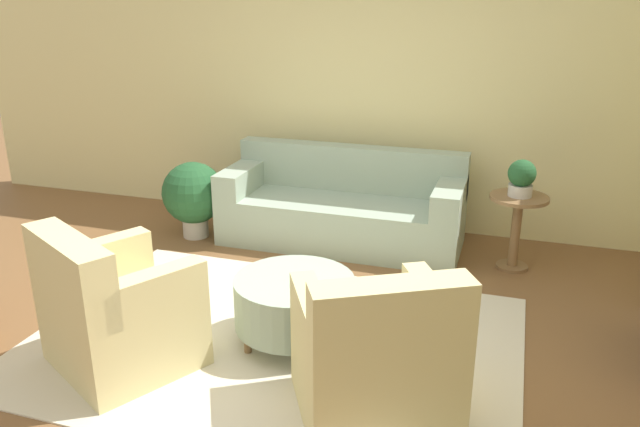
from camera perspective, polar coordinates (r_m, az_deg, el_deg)
ground_plane at (r=4.28m, az=-4.26°, el=-11.67°), size 16.00×16.00×0.00m
wall_back at (r=6.13m, az=4.43°, el=11.82°), size 8.93×0.12×2.80m
rug at (r=4.28m, az=-4.26°, el=-11.61°), size 3.21×2.30×0.01m
couch at (r=5.80m, az=2.08°, el=0.40°), size 2.20×0.85×0.86m
armchair_left at (r=4.06m, az=-18.23°, el=-8.65°), size 1.07×1.05×0.91m
armchair_right at (r=3.44m, az=5.19°, el=-13.07°), size 1.07×1.05×0.91m
ottoman_table at (r=4.15m, az=-2.34°, el=-8.07°), size 0.80×0.80×0.45m
side_table at (r=5.43m, az=17.55°, el=-0.60°), size 0.48×0.48×0.65m
potted_plant_on_side_table at (r=5.32m, az=17.95°, el=3.16°), size 0.23×0.23×0.31m
potted_plant_floor at (r=6.00m, az=-11.50°, el=1.70°), size 0.59×0.59×0.73m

